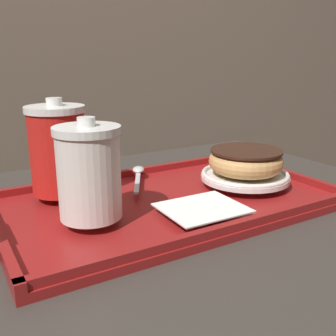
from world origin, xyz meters
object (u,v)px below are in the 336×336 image
(coffee_cup_front, at_px, (89,172))
(spoon, at_px, (138,173))
(coffee_cup_rear, at_px, (58,149))
(donut_chocolate_glazed, at_px, (246,161))

(coffee_cup_front, distance_m, spoon, 0.20)
(spoon, bearing_deg, coffee_cup_rear, 124.13)
(coffee_cup_rear, relative_size, donut_chocolate_glazed, 1.15)
(coffee_cup_front, distance_m, donut_chocolate_glazed, 0.29)
(coffee_cup_rear, xyz_separation_m, donut_chocolate_glazed, (0.30, -0.10, -0.04))
(donut_chocolate_glazed, bearing_deg, coffee_cup_front, -176.00)
(coffee_cup_front, height_order, donut_chocolate_glazed, coffee_cup_front)
(donut_chocolate_glazed, xyz_separation_m, spoon, (-0.15, 0.12, -0.03))
(coffee_cup_front, xyz_separation_m, spoon, (0.14, 0.14, -0.06))
(coffee_cup_front, relative_size, spoon, 1.05)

